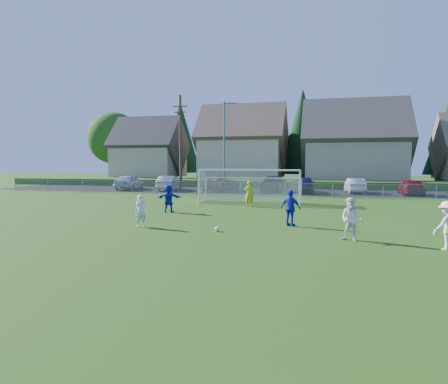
{
  "coord_description": "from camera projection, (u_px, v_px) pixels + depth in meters",
  "views": [
    {
      "loc": [
        5.25,
        -12.93,
        3.07
      ],
      "look_at": [
        0.0,
        8.0,
        1.4
      ],
      "focal_mm": 32.0,
      "sensor_mm": 36.0,
      "label": 1
    }
  ],
  "objects": [
    {
      "name": "player_white_a",
      "position": [
        141.0,
        211.0,
        18.6
      ],
      "size": [
        0.65,
        0.62,
        1.5
      ],
      "primitive_type": "imported",
      "rotation": [
        0.0,
        0.0,
        0.64
      ],
      "color": "white",
      "rests_on": "ground"
    },
    {
      "name": "player_white_b",
      "position": [
        351.0,
        219.0,
        15.34
      ],
      "size": [
        1.0,
        0.91,
        1.67
      ],
      "primitive_type": "imported",
      "rotation": [
        0.0,
        0.0,
        -0.42
      ],
      "color": "white",
      "rests_on": "ground"
    },
    {
      "name": "player_blue_a",
      "position": [
        291.0,
        208.0,
        18.84
      ],
      "size": [
        1.09,
        0.8,
        1.72
      ],
      "primitive_type": "imported",
      "rotation": [
        0.0,
        0.0,
        2.72
      ],
      "color": "#121FAF",
      "rests_on": "ground"
    },
    {
      "name": "tree_row",
      "position": [
        296.0,
        136.0,
        60.36
      ],
      "size": [
        65.98,
        12.36,
        13.8
      ],
      "color": "#382616",
      "rests_on": "ground"
    },
    {
      "name": "asphalt_lot",
      "position": [
        271.0,
        191.0,
        40.61
      ],
      "size": [
        60.0,
        60.0,
        0.0
      ],
      "primitive_type": "plane",
      "color": "black",
      "rests_on": "ground"
    },
    {
      "name": "ground",
      "position": [
        169.0,
        249.0,
        14.02
      ],
      "size": [
        160.0,
        160.0,
        0.0
      ],
      "primitive_type": "plane",
      "color": "#193D0C",
      "rests_on": "ground"
    },
    {
      "name": "car_d",
      "position": [
        275.0,
        184.0,
        40.41
      ],
      "size": [
        2.75,
        5.57,
        1.56
      ],
      "primitive_type": "imported",
      "rotation": [
        0.0,
        0.0,
        3.03
      ],
      "color": "black",
      "rests_on": "ground"
    },
    {
      "name": "car_a",
      "position": [
        129.0,
        182.0,
        43.19
      ],
      "size": [
        2.32,
        4.96,
        1.64
      ],
      "primitive_type": "imported",
      "rotation": [
        0.0,
        0.0,
        3.22
      ],
      "color": "#B8BCC1",
      "rests_on": "ground"
    },
    {
      "name": "goalkeeper",
      "position": [
        249.0,
        194.0,
        27.03
      ],
      "size": [
        0.67,
        0.47,
        1.74
      ],
      "primitive_type": "imported",
      "rotation": [
        0.0,
        0.0,
        3.22
      ],
      "color": "#B7CE18",
      "rests_on": "ground"
    },
    {
      "name": "grass_embankment",
      "position": [
        279.0,
        183.0,
        47.83
      ],
      "size": [
        70.0,
        6.0,
        0.8
      ],
      "primitive_type": "cube",
      "color": "#1E420F",
      "rests_on": "ground"
    },
    {
      "name": "houses_row",
      "position": [
        300.0,
        130.0,
        54.04
      ],
      "size": [
        53.9,
        11.45,
        13.27
      ],
      "color": "tan",
      "rests_on": "ground"
    },
    {
      "name": "car_b",
      "position": [
        169.0,
        183.0,
        42.04
      ],
      "size": [
        2.19,
        4.76,
        1.51
      ],
      "primitive_type": "imported",
      "rotation": [
        0.0,
        0.0,
        3.27
      ],
      "color": "silver",
      "rests_on": "ground"
    },
    {
      "name": "car_e",
      "position": [
        304.0,
        184.0,
        38.79
      ],
      "size": [
        2.15,
        4.9,
        1.64
      ],
      "primitive_type": "imported",
      "rotation": [
        0.0,
        0.0,
        3.19
      ],
      "color": "#1B154B",
      "rests_on": "ground"
    },
    {
      "name": "utility_pole",
      "position": [
        180.0,
        141.0,
        42.03
      ],
      "size": [
        1.6,
        0.26,
        10.0
      ],
      "color": "#473321",
      "rests_on": "ground"
    },
    {
      "name": "player_blue_b",
      "position": [
        169.0,
        198.0,
        24.0
      ],
      "size": [
        1.59,
        0.65,
        1.67
      ],
      "primitive_type": "imported",
      "rotation": [
        0.0,
        0.0,
        3.25
      ],
      "color": "#121FAF",
      "rests_on": "ground"
    },
    {
      "name": "chainlink_fence",
      "position": [
        262.0,
        189.0,
        35.24
      ],
      "size": [
        52.06,
        0.06,
        1.2
      ],
      "color": "gray",
      "rests_on": "ground"
    },
    {
      "name": "car_f",
      "position": [
        355.0,
        186.0,
        38.66
      ],
      "size": [
        1.86,
        4.4,
        1.41
      ],
      "primitive_type": "imported",
      "rotation": [
        0.0,
        0.0,
        3.23
      ],
      "color": "white",
      "rests_on": "ground"
    },
    {
      "name": "car_g",
      "position": [
        411.0,
        187.0,
        36.46
      ],
      "size": [
        2.05,
        4.74,
        1.36
      ],
      "primitive_type": "imported",
      "rotation": [
        0.0,
        0.0,
        3.11
      ],
      "color": "maroon",
      "rests_on": "ground"
    },
    {
      "name": "soccer_ball",
      "position": [
        217.0,
        229.0,
        17.43
      ],
      "size": [
        0.22,
        0.22,
        0.22
      ],
      "primitive_type": "sphere",
      "color": "white",
      "rests_on": "ground"
    },
    {
      "name": "player_white_c",
      "position": [
        448.0,
        226.0,
        13.74
      ],
      "size": [
        1.28,
        1.11,
        1.72
      ],
      "primitive_type": "imported",
      "rotation": [
        0.0,
        0.0,
        3.66
      ],
      "color": "white",
      "rests_on": "ground"
    },
    {
      "name": "soccer_goal",
      "position": [
        251.0,
        181.0,
        29.41
      ],
      "size": [
        7.42,
        1.9,
        2.5
      ],
      "color": "white",
      "rests_on": "ground"
    },
    {
      "name": "car_c",
      "position": [
        222.0,
        184.0,
        41.32
      ],
      "size": [
        3.17,
        5.65,
        1.49
      ],
      "primitive_type": "imported",
      "rotation": [
        0.0,
        0.0,
        3.01
      ],
      "color": "#571309",
      "rests_on": "ground"
    },
    {
      "name": "streetlight",
      "position": [
        225.0,
        143.0,
        39.87
      ],
      "size": [
        1.38,
        0.18,
        9.0
      ],
      "color": "slate",
      "rests_on": "ground"
    }
  ]
}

